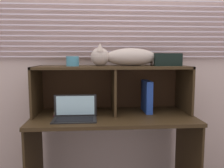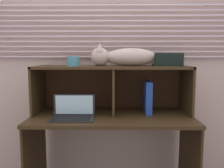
% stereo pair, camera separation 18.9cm
% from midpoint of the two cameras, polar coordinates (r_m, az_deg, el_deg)
% --- Properties ---
extents(back_panel_with_blinds, '(4.40, 0.08, 2.50)m').
position_cam_midpoint_polar(back_panel_with_blinds, '(2.39, 2.36, 6.55)').
color(back_panel_with_blinds, beige).
rests_on(back_panel_with_blinds, ground).
extents(desk, '(1.42, 0.66, 0.75)m').
position_cam_midpoint_polar(desk, '(2.13, 2.56, -11.46)').
color(desk, '#372714').
rests_on(desk, ground).
extents(hutch_shelf_unit, '(1.39, 0.43, 0.43)m').
position_cam_midpoint_polar(hutch_shelf_unit, '(2.17, 2.55, 1.21)').
color(hutch_shelf_unit, '#372714').
rests_on(hutch_shelf_unit, desk).
extents(cat, '(0.81, 0.19, 0.20)m').
position_cam_midpoint_polar(cat, '(2.13, 5.66, 6.62)').
color(cat, '#B9A899').
rests_on(cat, hutch_shelf_unit).
extents(laptop, '(0.36, 0.21, 0.20)m').
position_cam_midpoint_polar(laptop, '(1.99, -6.82, -7.20)').
color(laptop, black).
rests_on(laptop, desk).
extents(binder_upright, '(0.06, 0.25, 0.29)m').
position_cam_midpoint_polar(binder_upright, '(2.20, 11.10, -3.10)').
color(binder_upright, '#21429B').
rests_on(binder_upright, desk).
extents(book_stack, '(0.19, 0.23, 0.03)m').
position_cam_midpoint_polar(book_stack, '(2.21, -8.64, -6.42)').
color(book_stack, maroon).
rests_on(book_stack, desk).
extents(small_basket, '(0.11, 0.11, 0.09)m').
position_cam_midpoint_polar(small_basket, '(2.15, -7.02, 5.58)').
color(small_basket, teal).
rests_on(small_basket, hutch_shelf_unit).
extents(storage_box, '(0.25, 0.18, 0.12)m').
position_cam_midpoint_polar(storage_box, '(2.20, 15.82, 5.75)').
color(storage_box, black).
rests_on(storage_box, hutch_shelf_unit).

